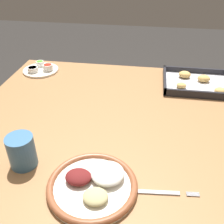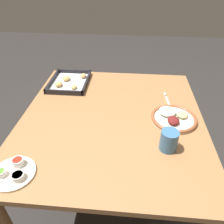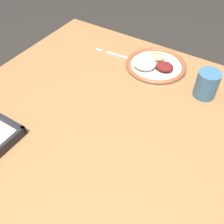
{
  "view_description": "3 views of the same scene",
  "coord_description": "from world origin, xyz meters",
  "px_view_note": "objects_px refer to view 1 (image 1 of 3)",
  "views": [
    {
      "loc": [
        0.13,
        -0.82,
        1.31
      ],
      "look_at": [
        0.0,
        0.0,
        0.76
      ],
      "focal_mm": 42.0,
      "sensor_mm": 36.0,
      "label": 1
    },
    {
      "loc": [
        -0.98,
        -0.09,
        1.48
      ],
      "look_at": [
        0.0,
        0.0,
        0.76
      ],
      "focal_mm": 35.0,
      "sensor_mm": 36.0,
      "label": 2
    },
    {
      "loc": [
        -0.32,
        0.52,
        1.4
      ],
      "look_at": [
        0.0,
        0.0,
        0.76
      ],
      "focal_mm": 42.0,
      "sensor_mm": 36.0,
      "label": 3
    }
  ],
  "objects_px": {
    "dinner_plate": "(95,184)",
    "saucer_plate": "(41,69)",
    "drinking_cup": "(22,151)",
    "fork": "(158,192)",
    "baking_tray": "(197,83)"
  },
  "relations": [
    {
      "from": "fork",
      "to": "baking_tray",
      "type": "distance_m",
      "value": 0.69
    },
    {
      "from": "saucer_plate",
      "to": "drinking_cup",
      "type": "bearing_deg",
      "value": -72.47
    },
    {
      "from": "dinner_plate",
      "to": "saucer_plate",
      "type": "relative_size",
      "value": 1.38
    },
    {
      "from": "dinner_plate",
      "to": "fork",
      "type": "relative_size",
      "value": 1.24
    },
    {
      "from": "saucer_plate",
      "to": "fork",
      "type": "bearing_deg",
      "value": -48.97
    },
    {
      "from": "dinner_plate",
      "to": "drinking_cup",
      "type": "xyz_separation_m",
      "value": [
        -0.23,
        0.06,
        0.04
      ]
    },
    {
      "from": "fork",
      "to": "drinking_cup",
      "type": "distance_m",
      "value": 0.41
    },
    {
      "from": "saucer_plate",
      "to": "dinner_plate",
      "type": "bearing_deg",
      "value": -58.28
    },
    {
      "from": "saucer_plate",
      "to": "baking_tray",
      "type": "height_order",
      "value": "same"
    },
    {
      "from": "fork",
      "to": "saucer_plate",
      "type": "relative_size",
      "value": 1.11
    },
    {
      "from": "fork",
      "to": "drinking_cup",
      "type": "xyz_separation_m",
      "value": [
        -0.41,
        0.05,
        0.05
      ]
    },
    {
      "from": "fork",
      "to": "dinner_plate",
      "type": "bearing_deg",
      "value": 177.3
    },
    {
      "from": "dinner_plate",
      "to": "baking_tray",
      "type": "distance_m",
      "value": 0.76
    },
    {
      "from": "dinner_plate",
      "to": "baking_tray",
      "type": "relative_size",
      "value": 0.79
    },
    {
      "from": "baking_tray",
      "to": "saucer_plate",
      "type": "bearing_deg",
      "value": 177.41
    }
  ]
}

